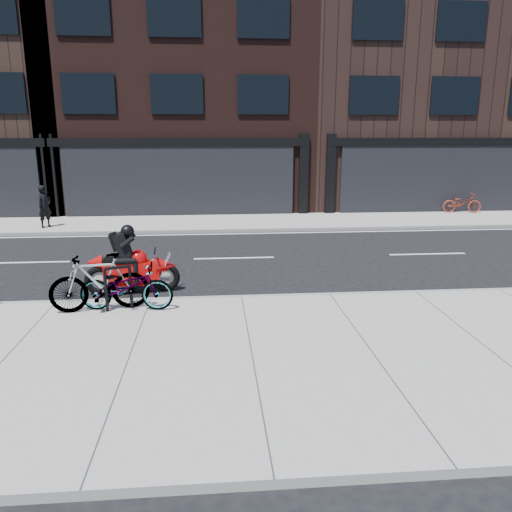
{
  "coord_description": "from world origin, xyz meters",
  "views": [
    {
      "loc": [
        -0.58,
        -12.49,
        3.69
      ],
      "look_at": [
        0.37,
        -1.37,
        0.9
      ],
      "focal_mm": 35.0,
      "sensor_mm": 36.0,
      "label": 1
    }
  ],
  "objects": [
    {
      "name": "sidewalk_near",
      "position": [
        0.0,
        -5.0,
        0.07
      ],
      "size": [
        60.0,
        6.0,
        0.13
      ],
      "primitive_type": "cube",
      "color": "gray",
      "rests_on": "ground"
    },
    {
      "name": "bicycle_rear",
      "position": [
        -2.91,
        -2.6,
        0.72
      ],
      "size": [
        2.04,
        0.88,
        1.19
      ],
      "primitive_type": "imported",
      "rotation": [
        0.0,
        0.0,
        4.88
      ],
      "color": "gray",
      "rests_on": "sidewalk_near"
    },
    {
      "name": "pedestrian",
      "position": [
        -6.98,
        6.94,
        0.93
      ],
      "size": [
        0.64,
        0.7,
        1.6
      ],
      "primitive_type": "imported",
      "rotation": [
        0.0,
        0.0,
        0.99
      ],
      "color": "black",
      "rests_on": "sidewalk_far"
    },
    {
      "name": "building_center",
      "position": [
        -2.0,
        14.5,
        7.25
      ],
      "size": [
        12.0,
        10.0,
        14.5
      ],
      "primitive_type": "cube",
      "color": "black",
      "rests_on": "ground"
    },
    {
      "name": "building_mideast",
      "position": [
        10.0,
        14.5,
        6.25
      ],
      "size": [
        12.0,
        10.0,
        12.5
      ],
      "primitive_type": "cube",
      "color": "black",
      "rests_on": "ground"
    },
    {
      "name": "ground",
      "position": [
        0.0,
        0.0,
        0.0
      ],
      "size": [
        120.0,
        120.0,
        0.0
      ],
      "primitive_type": "plane",
      "color": "black",
      "rests_on": "ground"
    },
    {
      "name": "bike_rack",
      "position": [
        -2.55,
        -2.6,
        0.68
      ],
      "size": [
        0.53,
        0.24,
        0.93
      ],
      "rotation": [
        0.0,
        0.0,
        0.36
      ],
      "color": "black",
      "rests_on": "sidewalk_near"
    },
    {
      "name": "sidewalk_far",
      "position": [
        0.0,
        7.75,
        0.07
      ],
      "size": [
        60.0,
        3.5,
        0.13
      ],
      "primitive_type": "cube",
      "color": "gray",
      "rests_on": "ground"
    },
    {
      "name": "motorcycle",
      "position": [
        -2.41,
        -1.08,
        0.67
      ],
      "size": [
        2.2,
        0.58,
        1.64
      ],
      "rotation": [
        0.0,
        0.0,
        0.09
      ],
      "color": "black",
      "rests_on": "ground"
    },
    {
      "name": "bicycle_front",
      "position": [
        -2.39,
        -2.6,
        0.63
      ],
      "size": [
        1.95,
        0.82,
        1.0
      ],
      "primitive_type": "imported",
      "rotation": [
        0.0,
        0.0,
        1.49
      ],
      "color": "gray",
      "rests_on": "sidewalk_near"
    },
    {
      "name": "bicycle_far",
      "position": [
        10.59,
        9.0,
        0.57
      ],
      "size": [
        1.74,
        0.86,
        0.87
      ],
      "primitive_type": "imported",
      "rotation": [
        0.0,
        0.0,
        1.4
      ],
      "color": "maroon",
      "rests_on": "sidewalk_far"
    }
  ]
}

